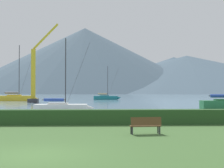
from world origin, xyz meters
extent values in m
plane|color=#3D602D|center=(0.00, 0.00, 0.00)|extent=(1000.00, 1000.00, 0.00)
cube|color=slate|center=(0.00, 137.00, 0.00)|extent=(320.00, 246.00, 0.00)
cube|color=#284C23|center=(0.00, 11.00, 0.53)|extent=(80.00, 1.20, 1.05)
cube|color=white|center=(-1.91, 24.13, 0.46)|extent=(5.77, 2.02, 0.90)
cone|color=white|center=(1.38, 24.16, 0.46)|extent=(0.99, 0.78, 0.77)
cube|color=silver|center=(-2.24, 24.13, 0.79)|extent=(2.15, 1.40, 0.58)
cylinder|color=#333338|center=(-1.42, 24.13, 4.39)|extent=(0.12, 0.12, 7.78)
cylinder|color=#333338|center=(-2.71, 24.12, 1.40)|extent=(2.59, 0.12, 0.10)
cylinder|color=#2847A3|center=(-2.71, 24.12, 1.40)|extent=(2.20, 0.38, 0.36)
cylinder|color=#333338|center=(-0.06, 24.14, 4.19)|extent=(2.74, 0.05, 7.40)
cube|color=#19707A|center=(3.86, 77.04, 0.51)|extent=(6.61, 2.75, 1.01)
cone|color=#19707A|center=(7.53, 76.73, 0.51)|extent=(1.17, 0.95, 0.86)
cube|color=#16646E|center=(3.49, 77.07, 0.88)|extent=(2.52, 1.74, 0.65)
cylinder|color=#333338|center=(4.41, 76.99, 4.93)|extent=(0.13, 0.13, 8.74)
cylinder|color=#333338|center=(2.96, 77.12, 1.57)|extent=(2.90, 0.36, 0.11)
cylinder|color=tan|center=(2.96, 77.12, 1.57)|extent=(2.49, 0.61, 0.41)
cylinder|color=#333338|center=(5.92, 76.86, 4.71)|extent=(3.06, 0.29, 8.31)
cube|color=gold|center=(-17.71, 66.17, 0.64)|extent=(8.16, 3.12, 1.26)
cone|color=gold|center=(-13.12, 65.96, 0.64)|extent=(1.43, 1.14, 1.07)
cube|color=gold|center=(-18.17, 66.19, 1.10)|extent=(3.07, 2.06, 0.80)
cylinder|color=#333338|center=(-17.02, 66.14, 7.02)|extent=(0.16, 0.16, 12.66)
cylinder|color=#333338|center=(-18.83, 66.22, 1.96)|extent=(3.62, 0.30, 0.14)
cylinder|color=gray|center=(-18.83, 66.22, 1.96)|extent=(3.10, 0.64, 0.51)
cylinder|color=#333338|center=(-15.12, 66.05, 6.71)|extent=(3.82, 0.21, 12.04)
cylinder|color=#333338|center=(18.39, 30.23, 1.73)|extent=(3.20, 0.31, 0.12)
cylinder|color=#2847A3|center=(18.39, 30.23, 1.73)|extent=(2.74, 0.61, 0.45)
cube|color=brown|center=(4.97, 5.69, 0.45)|extent=(1.74, 0.64, 0.06)
cube|color=brown|center=(4.99, 5.50, 0.73)|extent=(1.70, 0.32, 0.45)
cylinder|color=#333338|center=(5.72, 5.94, 0.23)|extent=(0.08, 0.08, 0.45)
cylinder|color=#333338|center=(4.19, 5.76, 0.23)|extent=(0.08, 0.08, 0.45)
cylinder|color=#333338|center=(5.75, 5.61, 0.23)|extent=(0.08, 0.08, 0.45)
cylinder|color=#333338|center=(4.22, 5.43, 0.23)|extent=(0.08, 0.08, 0.45)
cube|color=#333338|center=(-11.51, 55.67, 0.40)|extent=(2.00, 2.00, 0.80)
cube|color=gold|center=(-11.51, 55.67, 5.94)|extent=(0.80, 0.80, 10.28)
cube|color=gold|center=(-9.00, 55.67, 13.71)|extent=(5.29, 0.36, 5.51)
cone|color=#425666|center=(98.97, 413.44, 23.58)|extent=(280.32, 280.32, 47.17)
cone|color=#425666|center=(106.57, 377.23, 22.60)|extent=(352.82, 352.82, 45.20)
cone|color=#425666|center=(-15.88, 361.95, 37.48)|extent=(287.57, 287.57, 74.96)
camera|label=1|loc=(2.51, -12.22, 2.38)|focal=52.17mm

